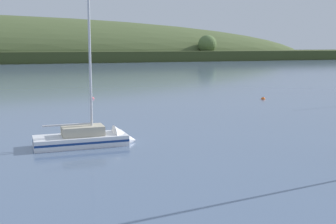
# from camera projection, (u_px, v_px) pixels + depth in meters

# --- Properties ---
(sailboat_midwater_white) EXTENTS (7.51, 2.83, 12.08)m
(sailboat_midwater_white) POSITION_uv_depth(u_px,v_px,m) (93.00, 141.00, 31.53)
(sailboat_midwater_white) COLOR white
(sailboat_midwater_white) RESTS_ON ground
(mooring_buoy_foreground) EXTENTS (0.58, 0.58, 0.66)m
(mooring_buoy_foreground) POSITION_uv_depth(u_px,v_px,m) (92.00, 99.00, 59.01)
(mooring_buoy_foreground) COLOR #E06675
(mooring_buoy_foreground) RESTS_ON ground
(mooring_buoy_off_fishing_boat) EXTENTS (0.57, 0.57, 0.65)m
(mooring_buoy_off_fishing_boat) POSITION_uv_depth(u_px,v_px,m) (263.00, 99.00, 58.67)
(mooring_buoy_off_fishing_boat) COLOR #EA5B19
(mooring_buoy_off_fishing_boat) RESTS_ON ground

